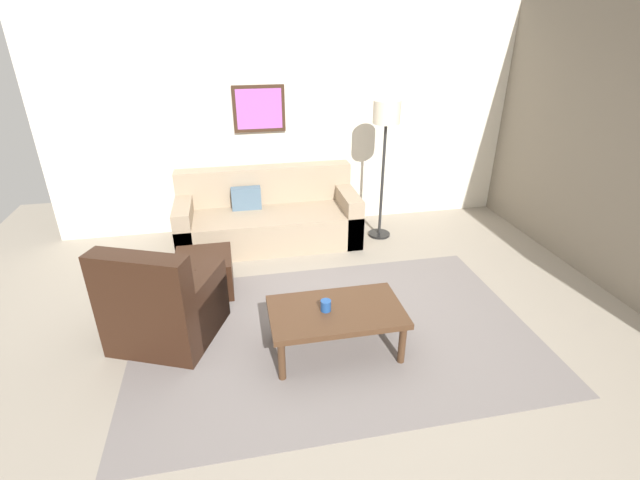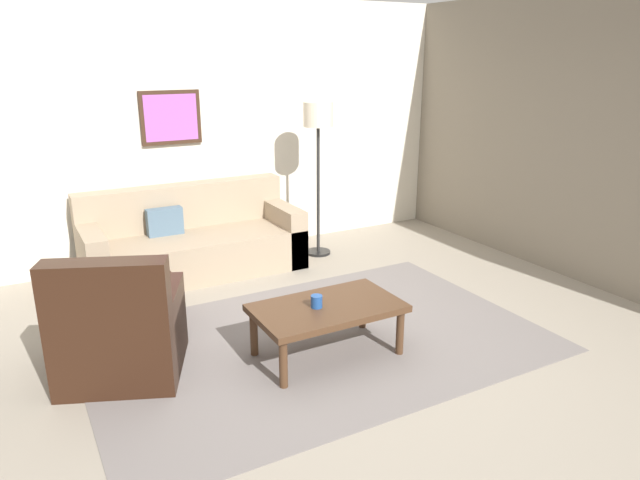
{
  "view_description": "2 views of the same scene",
  "coord_description": "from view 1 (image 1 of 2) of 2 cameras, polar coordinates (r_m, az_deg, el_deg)",
  "views": [
    {
      "loc": [
        -0.78,
        -3.2,
        2.54
      ],
      "look_at": [
        -0.07,
        0.33,
        0.78
      ],
      "focal_mm": 25.35,
      "sensor_mm": 36.0,
      "label": 1
    },
    {
      "loc": [
        -2.01,
        -3.68,
        2.2
      ],
      "look_at": [
        0.18,
        0.3,
        0.74
      ],
      "focal_mm": 32.63,
      "sensor_mm": 36.0,
      "label": 2
    }
  ],
  "objects": [
    {
      "name": "couch_main",
      "position": [
        5.76,
        -6.61,
        2.89
      ],
      "size": [
        2.2,
        0.93,
        0.88
      ],
      "color": "gray",
      "rests_on": "ground_plane"
    },
    {
      "name": "rear_partition",
      "position": [
        5.96,
        -3.77,
        14.94
      ],
      "size": [
        6.0,
        0.12,
        2.8
      ],
      "primitive_type": "cube",
      "color": "silver",
      "rests_on": "ground_plane"
    },
    {
      "name": "area_rug",
      "position": [
        4.16,
        1.87,
        -11.6
      ],
      "size": [
        3.54,
        2.31,
        0.01
      ],
      "primitive_type": "cube",
      "color": "slate",
      "rests_on": "ground_plane"
    },
    {
      "name": "armchair_leather",
      "position": [
        4.13,
        -19.27,
        -8.37
      ],
      "size": [
        1.05,
        1.05,
        0.95
      ],
      "color": "black",
      "rests_on": "ground_plane"
    },
    {
      "name": "cup",
      "position": [
        3.7,
        0.73,
        -8.27
      ],
      "size": [
        0.09,
        0.09,
        0.09
      ],
      "primitive_type": "cylinder",
      "color": "#1E478C",
      "rests_on": "coffee_table"
    },
    {
      "name": "coffee_table",
      "position": [
        3.77,
        2.06,
        -9.38
      ],
      "size": [
        1.1,
        0.64,
        0.41
      ],
      "color": "#472D1C",
      "rests_on": "ground_plane"
    },
    {
      "name": "lamp_standing",
      "position": [
        5.53,
        8.31,
        13.94
      ],
      "size": [
        0.32,
        0.32,
        1.71
      ],
      "color": "black",
      "rests_on": "ground_plane"
    },
    {
      "name": "framed_artwork",
      "position": [
        5.81,
        -7.7,
        16.1
      ],
      "size": [
        0.63,
        0.04,
        0.56
      ],
      "color": "#382316"
    },
    {
      "name": "ottoman",
      "position": [
        4.8,
        -14.34,
        -4.08
      ],
      "size": [
        0.56,
        0.56,
        0.4
      ],
      "primitive_type": "cube",
      "color": "black",
      "rests_on": "ground_plane"
    },
    {
      "name": "ground_plane",
      "position": [
        4.16,
        1.87,
        -11.64
      ],
      "size": [
        8.0,
        8.0,
        0.0
      ],
      "primitive_type": "plane",
      "color": "gray"
    }
  ]
}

